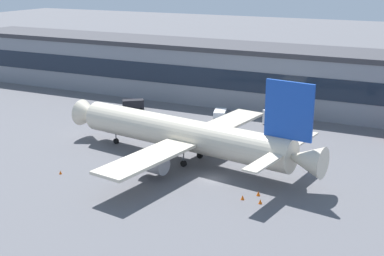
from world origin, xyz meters
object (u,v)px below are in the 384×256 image
at_px(pushback_tractor, 220,113).
at_px(traffic_cone_1, 243,197).
at_px(crew_van, 133,104).
at_px(traffic_cone_2, 60,172).
at_px(traffic_cone_3, 260,201).
at_px(traffic_cone_0, 258,193).
at_px(airliner, 186,135).
at_px(fuel_truck, 281,116).

height_order(pushback_tractor, traffic_cone_1, pushback_tractor).
relative_size(crew_van, traffic_cone_2, 8.73).
distance_m(traffic_cone_1, traffic_cone_2, 31.72).
relative_size(crew_van, traffic_cone_1, 7.65).
distance_m(pushback_tractor, traffic_cone_3, 47.39).
bearing_deg(pushback_tractor, traffic_cone_2, -102.80).
bearing_deg(traffic_cone_0, traffic_cone_2, -168.87).
relative_size(airliner, traffic_cone_0, 70.22).
bearing_deg(traffic_cone_2, traffic_cone_0, 11.13).
distance_m(traffic_cone_1, traffic_cone_3, 2.88).
bearing_deg(traffic_cone_1, traffic_cone_2, -172.59).
xyz_separation_m(fuel_truck, traffic_cone_3, (9.79, -42.07, -1.52)).
bearing_deg(crew_van, traffic_cone_2, -73.91).
height_order(pushback_tractor, traffic_cone_0, pushback_tractor).
distance_m(crew_van, fuel_truck, 36.78).
height_order(crew_van, traffic_cone_0, crew_van).
bearing_deg(airliner, traffic_cone_3, -31.99).
bearing_deg(pushback_tractor, traffic_cone_1, -62.28).
bearing_deg(fuel_truck, traffic_cone_1, -80.62).
bearing_deg(fuel_truck, crew_van, -172.96).
bearing_deg(fuel_truck, airliner, -105.10).
height_order(crew_van, traffic_cone_1, crew_van).
bearing_deg(airliner, traffic_cone_0, -27.26).
xyz_separation_m(fuel_truck, traffic_cone_0, (8.57, -39.46, -1.51)).
xyz_separation_m(airliner, traffic_cone_0, (16.87, -8.69, -4.65)).
distance_m(traffic_cone_0, traffic_cone_3, 2.88).
bearing_deg(traffic_cone_1, airliner, 143.86).
distance_m(airliner, crew_van, 38.70).
height_order(traffic_cone_1, traffic_cone_3, traffic_cone_3).
xyz_separation_m(crew_van, traffic_cone_2, (11.96, -41.46, -1.14)).
bearing_deg(traffic_cone_1, crew_van, 139.28).
relative_size(crew_van, traffic_cone_0, 7.36).
bearing_deg(crew_van, fuel_truck, 7.04).
bearing_deg(airliner, traffic_cone_2, -136.89).
relative_size(traffic_cone_1, traffic_cone_2, 1.14).
height_order(pushback_tractor, traffic_cone_3, pushback_tractor).
bearing_deg(traffic_cone_2, pushback_tractor, 77.20).
xyz_separation_m(crew_van, traffic_cone_1, (43.42, -37.37, -1.10)).
relative_size(traffic_cone_1, traffic_cone_3, 1.00).
xyz_separation_m(pushback_tractor, traffic_cone_3, (24.19, -40.74, -0.69)).
height_order(pushback_tractor, crew_van, crew_van).
bearing_deg(crew_van, traffic_cone_3, -39.05).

